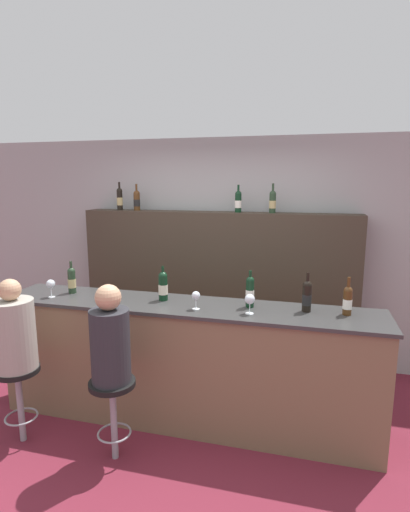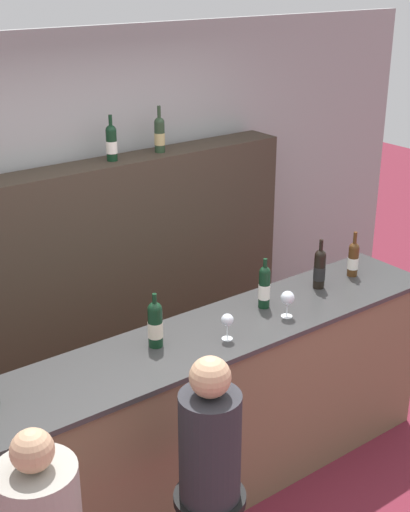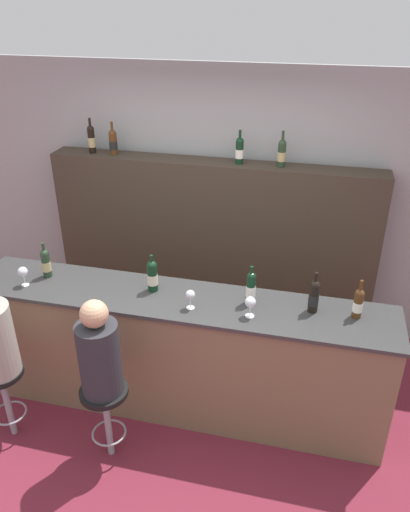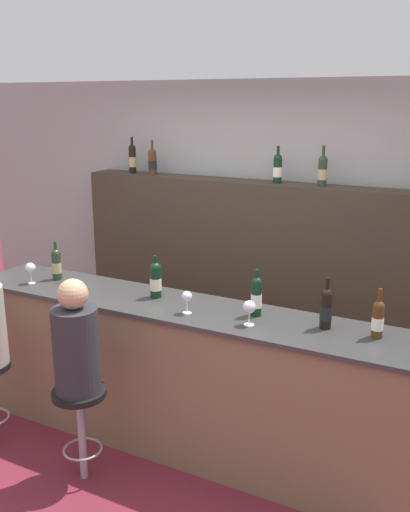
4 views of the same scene
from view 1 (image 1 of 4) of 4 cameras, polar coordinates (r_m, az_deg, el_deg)
ground_plane at (r=3.67m, az=-4.29°, el=-24.42°), size 16.00×16.00×0.00m
wall_back at (r=4.74m, az=2.29°, el=0.80°), size 6.40×0.05×2.60m
bar_counter at (r=3.62m, az=-2.98°, el=-15.04°), size 3.32×0.58×1.08m
back_bar_cabinet at (r=4.62m, az=1.65°, el=-4.72°), size 3.12×0.28×1.77m
wine_bottle_counter_0 at (r=3.92m, az=-18.50°, el=-3.27°), size 0.07×0.07×0.30m
wine_bottle_counter_1 at (r=3.51m, az=-6.01°, el=-4.25°), size 0.08×0.08×0.31m
wine_bottle_counter_2 at (r=3.33m, az=6.44°, el=-5.06°), size 0.07×0.07×0.31m
wine_bottle_counter_3 at (r=3.30m, az=14.35°, el=-5.53°), size 0.07×0.07×0.32m
wine_bottle_counter_4 at (r=3.32m, az=19.70°, el=-5.96°), size 0.07×0.07×0.30m
wine_bottle_backbar_0 at (r=4.86m, az=-12.09°, el=8.02°), size 0.07×0.07×0.33m
wine_bottle_backbar_1 at (r=4.77m, az=-9.72°, el=7.87°), size 0.08×0.08×0.31m
wine_bottle_backbar_2 at (r=4.41m, az=4.77°, el=7.80°), size 0.07×0.07×0.30m
wine_bottle_backbar_3 at (r=4.36m, az=9.63°, el=7.69°), size 0.07×0.07×0.31m
wine_glass_0 at (r=3.84m, az=-21.18°, el=-3.79°), size 0.08×0.08×0.16m
wine_glass_1 at (r=3.25m, az=-1.31°, el=-5.76°), size 0.07×0.07×0.15m
wine_glass_2 at (r=3.16m, az=6.42°, el=-6.21°), size 0.08×0.08×0.16m
bar_stool_left at (r=3.70m, az=-25.10°, el=-16.28°), size 0.35×0.35×0.64m
guest_seated_left at (r=3.52m, az=-25.68°, el=-9.69°), size 0.33×0.33×0.73m
bar_stool_right at (r=3.27m, az=-13.03°, el=-19.23°), size 0.35×0.35×0.64m
guest_seated_right at (r=3.06m, az=-13.41°, el=-11.60°), size 0.29×0.29×0.74m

